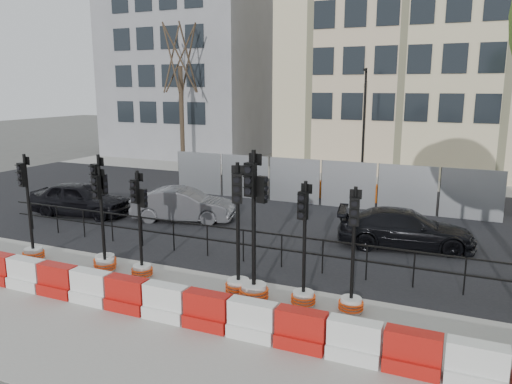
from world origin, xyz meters
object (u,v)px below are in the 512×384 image
at_px(traffic_signal_h, 352,288).
at_px(car_a, 81,199).
at_px(traffic_signal_d, 141,253).
at_px(car_c, 405,229).
at_px(traffic_signal_a, 32,240).

relative_size(traffic_signal_h, car_a, 0.70).
relative_size(traffic_signal_d, car_a, 0.70).
relative_size(traffic_signal_d, car_c, 0.65).
xyz_separation_m(traffic_signal_h, car_a, (-11.91, 4.33, 0.08)).
xyz_separation_m(traffic_signal_a, car_c, (9.88, 5.75, -0.04)).
distance_m(traffic_signal_d, car_a, 7.71).
height_order(traffic_signal_a, traffic_signal_d, traffic_signal_a).
bearing_deg(traffic_signal_a, traffic_signal_h, 15.07).
height_order(traffic_signal_a, traffic_signal_h, traffic_signal_a).
relative_size(car_a, car_c, 0.93).
bearing_deg(traffic_signal_a, traffic_signal_d, 15.93).
height_order(traffic_signal_d, car_c, traffic_signal_d).
bearing_deg(traffic_signal_a, car_a, 130.70).
bearing_deg(traffic_signal_d, car_a, 153.25).
xyz_separation_m(traffic_signal_d, car_c, (6.12, 5.54, -0.08)).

